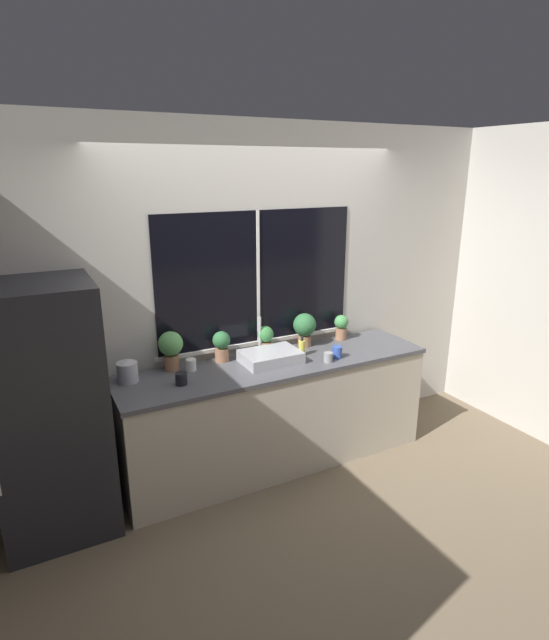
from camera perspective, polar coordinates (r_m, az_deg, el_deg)
ground_plane at (r=4.11m, az=2.28°, el=-17.75°), size 14.00×14.00×0.00m
wall_back at (r=4.09m, az=-2.11°, el=2.96°), size 8.00×0.09×2.70m
wall_right at (r=6.03m, az=14.38°, el=6.99°), size 0.06×7.00×2.70m
counter at (r=4.10m, az=0.27°, el=-10.57°), size 2.52×0.62×0.88m
refrigerator at (r=3.56m, az=-24.42°, el=-9.47°), size 0.69×0.71×1.69m
sink at (r=3.91m, az=-0.48°, el=-4.19°), size 0.45×0.37×0.32m
potted_plant_far_left at (r=3.79m, az=-11.77°, el=-3.07°), size 0.18×0.18×0.30m
potted_plant_left at (r=3.92m, az=-6.07°, el=-2.81°), size 0.14×0.14×0.24m
potted_plant_center at (r=4.07m, az=-1.05°, el=-2.08°), size 0.13×0.13×0.23m
potted_plant_right at (r=4.23m, az=3.47°, el=-0.79°), size 0.20×0.20×0.29m
potted_plant_far_right at (r=4.44m, az=7.63°, el=-0.67°), size 0.12×0.12×0.22m
soap_bottle at (r=4.04m, az=3.14°, el=-3.16°), size 0.05×0.05×0.16m
mug_white at (r=3.81m, az=-9.52°, el=-5.06°), size 0.08×0.08×0.09m
mug_black at (r=3.58m, az=-10.60°, el=-6.61°), size 0.08×0.08×0.09m
mug_blue at (r=4.03m, az=7.17°, el=-3.67°), size 0.08×0.08×0.10m
mug_grey at (r=3.94m, az=6.16°, el=-4.25°), size 0.07×0.07×0.08m
kettle at (r=3.70m, az=-16.46°, el=-5.66°), size 0.15×0.15×0.16m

